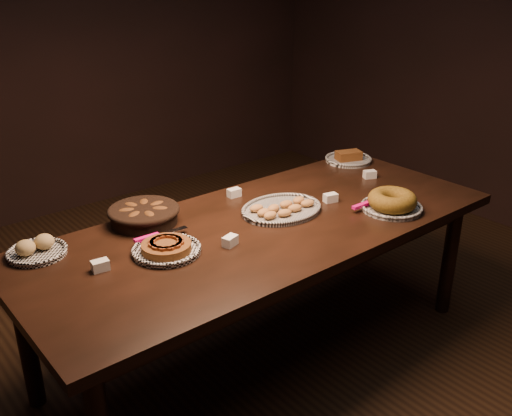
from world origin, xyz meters
TOP-DOWN VIEW (x-y plane):
  - ground at (0.00, 0.00)m, footprint 5.00×5.00m
  - buffet_table at (0.00, 0.00)m, footprint 2.40×1.00m
  - apple_tart_plate at (-0.52, 0.04)m, footprint 0.33×0.30m
  - madeleine_platter at (0.16, 0.05)m, footprint 0.43×0.35m
  - bundt_cake_plate at (0.61, -0.28)m, footprint 0.35×0.31m
  - croissant_basket at (-0.44, 0.38)m, footprint 0.41×0.41m
  - bread_roll_plate at (-0.97, 0.38)m, footprint 0.26×0.26m
  - loaf_plate at (1.02, 0.38)m, footprint 0.30×0.30m
  - tent_cards at (0.07, 0.09)m, footprint 1.78×0.50m

SIDE VIEW (x-z plane):
  - ground at x=0.00m, z-range 0.00..0.00m
  - buffet_table at x=0.00m, z-range 0.30..1.05m
  - madeleine_platter at x=0.16m, z-range 0.74..0.79m
  - loaf_plate at x=1.02m, z-range 0.74..0.80m
  - apple_tart_plate at x=-0.52m, z-range 0.74..0.80m
  - tent_cards at x=0.07m, z-range 0.75..0.79m
  - bread_roll_plate at x=-0.97m, z-range 0.74..0.82m
  - bundt_cake_plate at x=0.61m, z-range 0.74..0.84m
  - croissant_basket at x=-0.44m, z-range 0.76..0.84m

